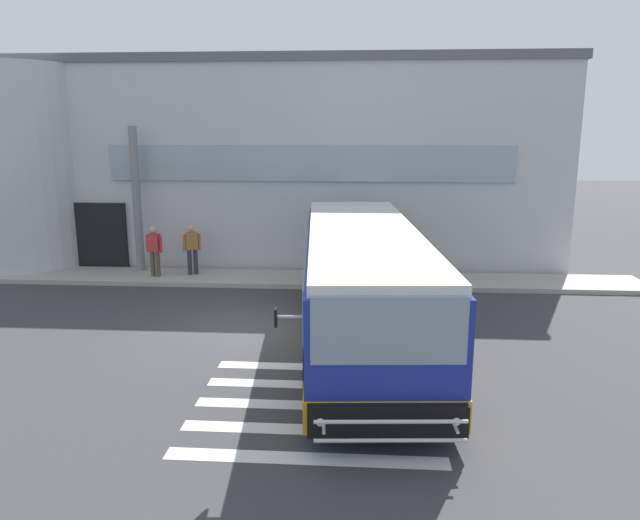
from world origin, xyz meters
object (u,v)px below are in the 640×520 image
object	(u,v)px
entry_support_column	(137,200)
bus_main_foreground	(362,286)
passenger_near_column	(154,249)
passenger_by_doorway	(192,246)

from	to	relation	value
entry_support_column	bus_main_foreground	xyz separation A→B (m)	(7.62, -6.07, -1.26)
bus_main_foreground	passenger_near_column	world-z (taller)	bus_main_foreground
entry_support_column	passenger_by_doorway	bearing A→B (deg)	-12.72
passenger_near_column	passenger_by_doorway	bearing A→B (deg)	18.65
bus_main_foreground	passenger_by_doorway	world-z (taller)	bus_main_foreground
entry_support_column	passenger_by_doorway	size ratio (longest dim) A/B	2.91
entry_support_column	passenger_near_column	size ratio (longest dim) A/B	2.91
entry_support_column	passenger_near_column	xyz separation A→B (m)	(0.80, -0.83, -1.51)
bus_main_foreground	passenger_by_doorway	distance (m)	8.00
bus_main_foreground	passenger_near_column	size ratio (longest dim) A/B	6.58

